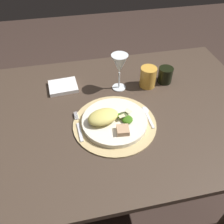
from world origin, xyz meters
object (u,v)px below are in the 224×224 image
(spoon, at_px, (147,113))
(dining_table, at_px, (122,136))
(dinner_plate, at_px, (115,121))
(amber_tumbler, at_px, (148,77))
(napkin, at_px, (63,86))
(fork, at_px, (79,127))
(dark_tumbler, at_px, (165,75))
(wine_glass, at_px, (119,65))

(spoon, bearing_deg, dining_table, 148.47)
(dinner_plate, xyz_separation_m, amber_tumbler, (0.21, 0.22, 0.03))
(spoon, bearing_deg, dinner_plate, -169.96)
(dining_table, height_order, napkin, napkin)
(dinner_plate, distance_m, napkin, 0.34)
(napkin, xyz_separation_m, amber_tumbler, (0.40, -0.06, 0.04))
(fork, distance_m, dark_tumbler, 0.50)
(amber_tumbler, bearing_deg, dinner_plate, -133.78)
(dining_table, distance_m, spoon, 0.21)
(napkin, bearing_deg, fork, -80.80)
(dark_tumbler, bearing_deg, dinner_plate, -142.60)
(dining_table, relative_size, fork, 7.40)
(amber_tumbler, bearing_deg, dining_table, -137.17)
(fork, bearing_deg, amber_tumbler, 31.37)
(dinner_plate, distance_m, dark_tumbler, 0.38)
(dinner_plate, height_order, wine_glass, wine_glass)
(napkin, bearing_deg, spoon, -37.63)
(dining_table, xyz_separation_m, amber_tumbler, (0.15, 0.14, 0.22))
(wine_glass, bearing_deg, dinner_plate, -107.38)
(amber_tumbler, xyz_separation_m, dark_tumbler, (0.09, 0.01, -0.01))
(fork, relative_size, amber_tumbler, 1.68)
(fork, bearing_deg, dark_tumbler, 27.07)
(dark_tumbler, bearing_deg, spoon, -127.58)
(dark_tumbler, bearing_deg, napkin, 174.01)
(spoon, relative_size, dark_tumbler, 1.68)
(dinner_plate, distance_m, wine_glass, 0.26)
(fork, height_order, wine_glass, wine_glass)
(wine_glass, distance_m, amber_tumbler, 0.16)
(dinner_plate, distance_m, fork, 0.14)
(napkin, xyz_separation_m, wine_glass, (0.26, -0.05, 0.12))
(dark_tumbler, bearing_deg, fork, -152.93)
(spoon, height_order, napkin, napkin)
(fork, relative_size, dark_tumbler, 2.14)
(dining_table, bearing_deg, amber_tumbler, 42.83)
(spoon, distance_m, amber_tumbler, 0.21)
(dining_table, bearing_deg, dark_tumbler, 32.05)
(amber_tumbler, bearing_deg, dark_tumbler, 7.70)
(fork, bearing_deg, dining_table, 20.42)
(dining_table, relative_size, amber_tumbler, 12.46)
(dining_table, height_order, spoon, spoon)
(spoon, height_order, dark_tumbler, dark_tumbler)
(amber_tumbler, bearing_deg, fork, -148.63)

